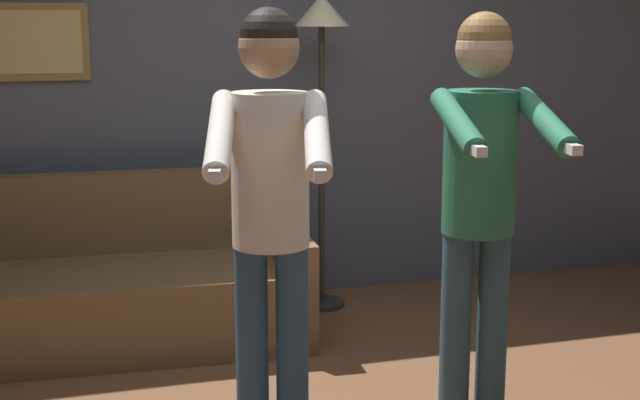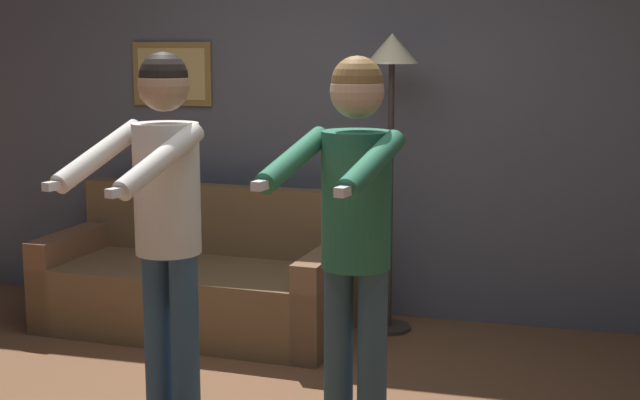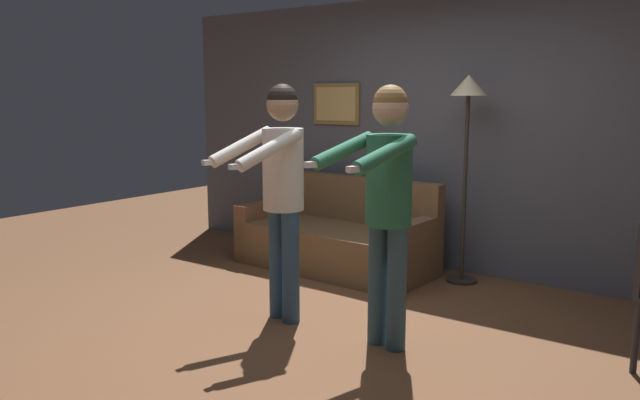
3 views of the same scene
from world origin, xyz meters
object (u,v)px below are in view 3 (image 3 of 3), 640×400
at_px(couch, 337,240).
at_px(person_standing_left, 281,179).
at_px(torchiere_lamp, 468,113).
at_px(person_standing_right, 387,191).

height_order(couch, person_standing_left, person_standing_left).
bearing_deg(person_standing_left, torchiere_lamp, 67.39).
xyz_separation_m(couch, torchiere_lamp, (1.17, 0.28, 1.24)).
relative_size(couch, person_standing_left, 1.11).
bearing_deg(person_standing_left, couch, 107.92).
height_order(couch, person_standing_right, person_standing_right).
bearing_deg(person_standing_left, person_standing_right, -0.54).
relative_size(person_standing_left, person_standing_right, 1.01).
height_order(couch, torchiere_lamp, torchiere_lamp).
xyz_separation_m(couch, person_standing_right, (1.34, -1.43, 0.78)).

